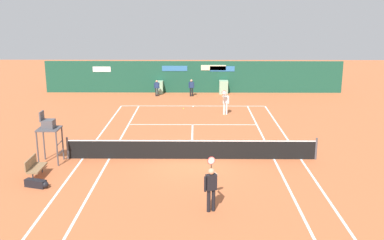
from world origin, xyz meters
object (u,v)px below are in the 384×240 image
tennis_ball_by_sideline (183,109)px  ball_kid_left_post (157,87)px  umpire_chair (49,128)px  player_bench (35,166)px  ball_kid_right_post (191,87)px  player_near_side (211,186)px  player_on_baseline (225,101)px  equipment_bag (38,184)px

tennis_ball_by_sideline → ball_kid_left_post: bearing=116.4°
umpire_chair → player_bench: umpire_chair is taller
player_bench → tennis_ball_by_sideline: bearing=155.3°
ball_kid_right_post → tennis_ball_by_sideline: ball_kid_right_post is taller
umpire_chair → player_bench: 2.20m
player_near_side → tennis_ball_by_sideline: size_ratio=27.58×
umpire_chair → ball_kid_right_post: 17.21m
player_bench → player_near_side: size_ratio=0.70×
player_on_baseline → player_near_side: 14.81m
player_near_side → tennis_ball_by_sideline: (-1.44, 16.37, -0.95)m
umpire_chair → player_near_side: umpire_chair is taller
player_on_baseline → ball_kid_left_post: (-5.18, 6.24, -0.16)m
umpire_chair → player_bench: size_ratio=1.90×
player_near_side → ball_kid_right_post: 21.01m
equipment_bag → tennis_ball_by_sideline: size_ratio=15.39×
umpire_chair → ball_kid_left_post: size_ratio=1.88×
equipment_bag → player_bench: bearing=113.4°
player_bench → player_near_side: (7.50, -3.22, 0.47)m
player_near_side → ball_kid_left_post: (-3.74, 20.98, -0.22)m
ball_kid_left_post → tennis_ball_by_sideline: 5.21m
umpire_chair → ball_kid_right_post: bearing=157.9°
player_on_baseline → umpire_chair: bearing=40.1°
umpire_chair → ball_kid_left_post: bearing=167.0°
umpire_chair → ball_kid_left_post: (3.66, 15.92, -0.93)m
equipment_bag → ball_kid_right_post: (6.10, 18.89, 0.64)m
equipment_bag → ball_kid_left_post: 19.18m
umpire_chair → equipment_bag: bearing=7.2°
ball_kid_right_post → player_on_baseline: bearing=99.8°
player_bench → player_near_side: player_near_side is taller
umpire_chair → player_on_baseline: bearing=137.6°
ball_kid_left_post → umpire_chair: bearing=68.9°
ball_kid_left_post → ball_kid_right_post: bearing=171.8°
umpire_chair → tennis_ball_by_sideline: 12.88m
ball_kid_left_post → player_on_baseline: bearing=121.5°
player_bench → tennis_ball_by_sideline: player_bench is taller
player_near_side → ball_kid_left_post: 21.32m
player_bench → tennis_ball_by_sideline: size_ratio=19.35×
player_on_baseline → ball_kid_left_post: player_on_baseline is taller
player_near_side → ball_kid_right_post: (-0.92, 20.98, -0.18)m
player_on_baseline → ball_kid_left_post: 8.11m
player_bench → equipment_bag: 1.27m
tennis_ball_by_sideline → player_near_side: bearing=-85.0°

